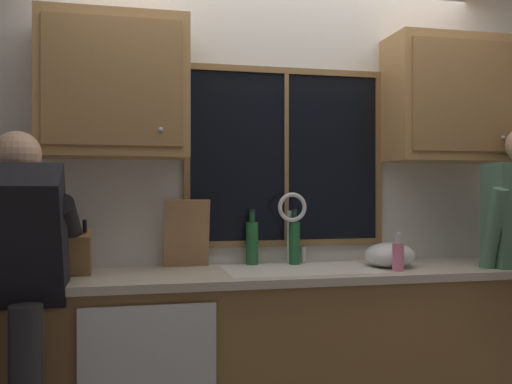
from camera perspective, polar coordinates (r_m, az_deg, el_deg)
The scene contains 20 objects.
back_wall at distance 3.30m, azimuth 1.12°, elevation -0.85°, with size 5.88×0.12×2.55m, color silver.
window_glass at distance 3.26m, azimuth 3.01°, elevation 3.53°, with size 1.10×0.02×0.95m, color black.
window_frame_top at distance 3.32m, azimuth 3.06°, elevation 12.06°, with size 1.17×0.02×0.04m, color brown.
window_frame_bottom at distance 3.26m, azimuth 3.06°, elevation -5.13°, with size 1.17×0.02×0.04m, color brown.
window_frame_left at distance 3.15m, azimuth -6.96°, elevation 3.66°, with size 0.04×0.02×0.95m, color brown.
window_frame_right at distance 3.45m, azimuth 12.18°, elevation 3.34°, with size 0.04×0.02×0.95m, color brown.
window_mullion_center at distance 3.25m, azimuth 3.07°, elevation 3.54°, with size 0.02×0.02×0.95m, color brown.
lower_cabinet_run at distance 3.09m, azimuth 2.74°, elevation -16.64°, with size 3.48×0.58×0.88m, color olive.
countertop at distance 2.97m, azimuth 2.85°, elevation -8.22°, with size 3.54×0.62×0.04m, color beige.
upper_cabinet_left at distance 3.02m, azimuth -14.03°, elevation 10.21°, with size 0.74×0.36×0.72m.
upper_cabinet_right at distance 3.53m, azimuth 18.95°, elevation 8.73°, with size 0.74×0.36×0.72m.
sink at distance 3.02m, azimuth 4.53°, elevation -9.59°, with size 0.80×0.46×0.21m.
faucet at distance 3.15m, azimuth 3.69°, elevation -2.75°, with size 0.18×0.09×0.40m.
person_standing at distance 2.58m, azimuth -23.57°, elevation -7.86°, with size 0.53×0.67×1.60m.
knife_block at distance 2.89m, azimuth -17.44°, elevation -5.89°, with size 0.12×0.18×0.32m.
cutting_board at distance 3.08m, azimuth -6.98°, elevation -4.16°, with size 0.24×0.02×0.37m, color #997047.
mixing_bowl at distance 3.16m, azimuth 13.27°, elevation -6.22°, with size 0.27×0.27×0.14m, color silver.
soap_dispenser at distance 3.02m, azimuth 14.08°, elevation -6.27°, with size 0.06×0.07×0.20m.
bottle_green_glass at distance 3.15m, azimuth -0.39°, elevation -5.03°, with size 0.07×0.07×0.31m.
bottle_tall_clear at distance 3.17m, azimuth 3.89°, elevation -5.00°, with size 0.06×0.06×0.31m.
Camera 1 is at (-0.79, -3.14, 1.33)m, focal length 39.83 mm.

